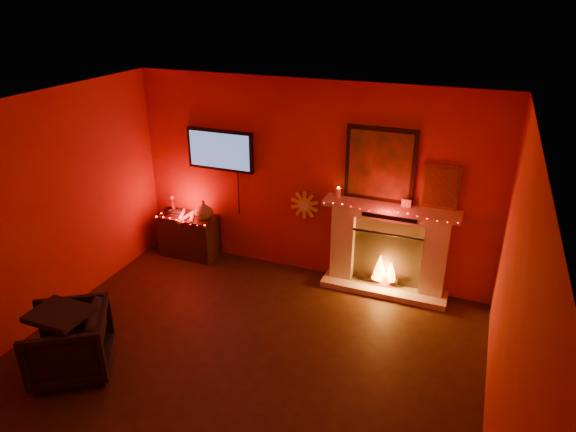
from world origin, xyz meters
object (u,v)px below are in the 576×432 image
object	(u,v)px
sunburst_clock	(304,205)
console_table	(190,233)
tv	(220,150)
fireplace	(388,240)
armchair	(69,343)

from	to	relation	value
sunburst_clock	console_table	bearing A→B (deg)	-172.73
sunburst_clock	console_table	distance (m)	1.86
tv	sunburst_clock	world-z (taller)	tv
fireplace	armchair	size ratio (longest dim) A/B	2.75
console_table	fireplace	bearing A→B (deg)	2.55
sunburst_clock	console_table	xyz separation A→B (m)	(-1.73, -0.22, -0.63)
sunburst_clock	console_table	size ratio (longest dim) A/B	0.44
fireplace	tv	world-z (taller)	fireplace
sunburst_clock	armchair	size ratio (longest dim) A/B	0.51
tv	console_table	distance (m)	1.38
fireplace	sunburst_clock	world-z (taller)	fireplace
fireplace	sunburst_clock	distance (m)	1.23
console_table	armchair	bearing A→B (deg)	-85.48
tv	fireplace	bearing A→B (deg)	-1.50
tv	sunburst_clock	xyz separation A→B (m)	(1.25, 0.03, -0.65)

